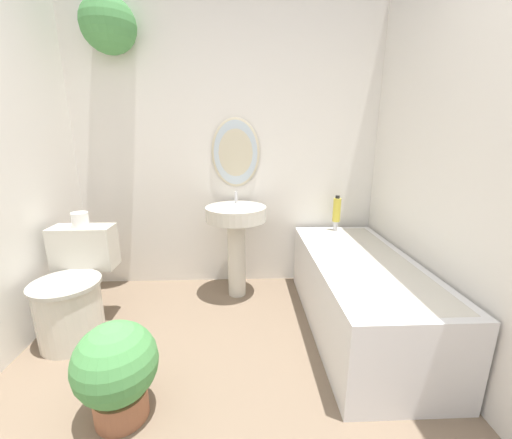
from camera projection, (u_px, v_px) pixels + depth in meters
The scene contains 8 objects.
wall_back at pixel (213, 134), 2.63m from camera, with size 2.67×0.40×2.40m.
wall_right at pixel (470, 159), 1.62m from camera, with size 0.06×2.38×2.40m.
toilet at pixel (74, 293), 2.08m from camera, with size 0.42×0.60×0.70m.
pedestal_sink at pixel (236, 230), 2.55m from camera, with size 0.49×0.49×0.87m.
bathtub at pixel (360, 292), 2.16m from camera, with size 0.66×1.51×0.60m.
shampoo_bottle at pixel (337, 209), 2.69m from camera, with size 0.07×0.07×0.23m.
potted_plant at pixel (117, 369), 1.45m from camera, with size 0.38×0.38×0.49m.
toilet_paper_roll at pixel (80, 220), 2.17m from camera, with size 0.11×0.11×0.10m.
Camera 1 is at (0.13, -0.47, 1.32)m, focal length 22.00 mm.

